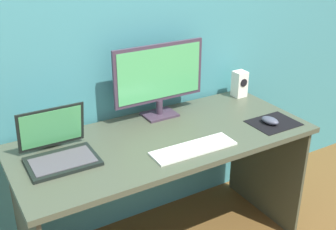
% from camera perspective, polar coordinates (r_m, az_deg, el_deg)
% --- Properties ---
extents(wall_back, '(6.00, 0.04, 2.50)m').
position_cam_1_polar(wall_back, '(2.23, -5.52, 13.20)').
color(wall_back, teal).
rests_on(wall_back, ground_plane).
extents(desk, '(1.50, 0.65, 0.72)m').
position_cam_1_polar(desk, '(2.16, -0.51, -6.29)').
color(desk, '#424A38').
rests_on(desk, ground_plane).
extents(monitor, '(0.53, 0.14, 0.41)m').
position_cam_1_polar(monitor, '(2.24, -1.20, 5.17)').
color(monitor, '#3D3040').
rests_on(monitor, desk).
extents(speaker_right, '(0.08, 0.08, 0.16)m').
position_cam_1_polar(speaker_right, '(2.59, 9.73, 4.20)').
color(speaker_right, white).
rests_on(speaker_right, desk).
extents(laptop, '(0.31, 0.27, 0.22)m').
position_cam_1_polar(laptop, '(1.94, -14.67, -4.62)').
color(laptop, black).
rests_on(laptop, desk).
extents(fishbowl, '(0.14, 0.14, 0.14)m').
position_cam_1_polar(fishbowl, '(2.08, -16.15, -2.08)').
color(fishbowl, silver).
rests_on(fishbowl, desk).
extents(keyboard_external, '(0.42, 0.14, 0.01)m').
position_cam_1_polar(keyboard_external, '(1.98, 3.50, -4.57)').
color(keyboard_external, white).
rests_on(keyboard_external, desk).
extents(mousepad, '(0.25, 0.20, 0.00)m').
position_cam_1_polar(mousepad, '(2.30, 14.18, -1.05)').
color(mousepad, black).
rests_on(mousepad, desk).
extents(mouse, '(0.08, 0.11, 0.04)m').
position_cam_1_polar(mouse, '(2.28, 13.73, -0.74)').
color(mouse, '#454A5A').
rests_on(mouse, mousepad).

